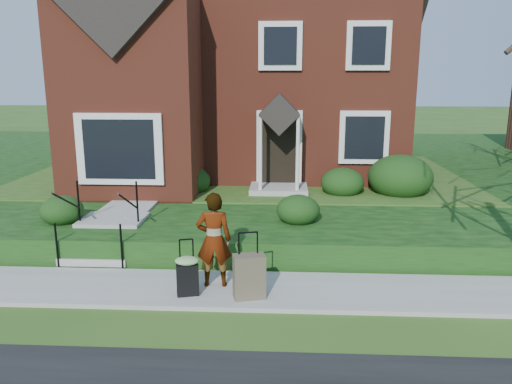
# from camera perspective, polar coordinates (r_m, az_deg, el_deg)

# --- Properties ---
(ground) EXTENTS (120.00, 120.00, 0.00)m
(ground) POSITION_cam_1_polar(r_m,az_deg,el_deg) (9.20, -5.35, -11.23)
(ground) COLOR #2D5119
(ground) RESTS_ON ground
(sidewalk) EXTENTS (60.00, 1.60, 0.08)m
(sidewalk) POSITION_cam_1_polar(r_m,az_deg,el_deg) (9.18, -5.35, -11.01)
(sidewalk) COLOR #9E9B93
(sidewalk) RESTS_ON ground
(terrace) EXTENTS (44.00, 20.00, 0.60)m
(terrace) POSITION_cam_1_polar(r_m,az_deg,el_deg) (19.69, 10.90, 2.61)
(terrace) COLOR black
(terrace) RESTS_ON ground
(walkway) EXTENTS (1.20, 6.00, 0.06)m
(walkway) POSITION_cam_1_polar(r_m,az_deg,el_deg) (14.17, -12.54, -0.11)
(walkway) COLOR #9E9B93
(walkway) RESTS_ON terrace
(main_house) EXTENTS (10.40, 10.20, 9.40)m
(main_house) POSITION_cam_1_polar(r_m,az_deg,el_deg) (18.03, -1.84, 17.74)
(main_house) COLOR maroon
(main_house) RESTS_ON terrace
(front_steps) EXTENTS (1.40, 2.02, 1.50)m
(front_steps) POSITION_cam_1_polar(r_m,az_deg,el_deg) (11.31, -16.71, -4.49)
(front_steps) COLOR #9E9B93
(front_steps) RESTS_ON ground
(foundation_shrubs) EXTENTS (10.13, 4.51, 1.23)m
(foundation_shrubs) POSITION_cam_1_polar(r_m,az_deg,el_deg) (13.44, 2.70, 1.53)
(foundation_shrubs) COLOR black
(foundation_shrubs) RESTS_ON terrace
(woman) EXTENTS (0.66, 0.47, 1.73)m
(woman) POSITION_cam_1_polar(r_m,az_deg,el_deg) (8.94, -4.83, -5.45)
(woman) COLOR #999999
(woman) RESTS_ON sidewalk
(suitcase_black) EXTENTS (0.48, 0.43, 1.00)m
(suitcase_black) POSITION_cam_1_polar(r_m,az_deg,el_deg) (8.77, -7.85, -9.23)
(suitcase_black) COLOR black
(suitcase_black) RESTS_ON sidewalk
(suitcase_olive) EXTENTS (0.59, 0.42, 1.15)m
(suitcase_olive) POSITION_cam_1_polar(r_m,az_deg,el_deg) (8.58, -0.79, -9.62)
(suitcase_olive) COLOR brown
(suitcase_olive) RESTS_ON sidewalk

